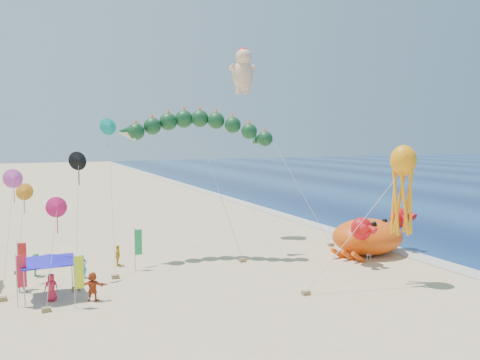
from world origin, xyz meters
The scene contains 10 objects.
ground centered at (0.00, 0.00, 0.00)m, with size 320.00×320.00×0.00m, color #D1B784.
foam_strip centered at (12.00, 0.00, 0.01)m, with size 320.00×320.00×0.00m, color silver.
crab_inflatable centered at (8.80, -0.36, 1.63)m, with size 8.42×7.10×3.69m.
dragon_kite centered at (-4.56, 4.32, 10.25)m, with size 12.38×5.12×11.60m.
cherub_kite centered at (2.27, 10.56, 16.25)m, with size 6.69×8.28×18.39m.
octopus_kite centered at (5.48, -7.49, 6.82)m, with size 8.13×1.63×9.33m.
canopy_blue centered at (-16.08, -0.57, 2.44)m, with size 3.38×3.38×2.71m.
feather_flags centered at (-14.94, -0.05, 2.01)m, with size 8.36×6.34×3.20m.
beachgoers centered at (-13.40, 0.79, 0.85)m, with size 26.26×8.23×1.77m.
small_kites centered at (-15.15, 3.49, 6.69)m, with size 7.96×11.15×11.32m.
Camera 1 is at (-17.06, -31.00, 9.88)m, focal length 35.00 mm.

